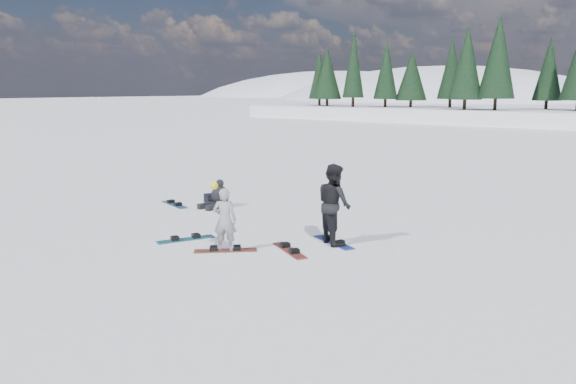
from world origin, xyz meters
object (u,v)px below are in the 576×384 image
Objects in this scene: gear_bag at (210,198)px; snowboard_loose_c at (174,205)px; snowboarder_woman at (225,219)px; seated_rider at (219,196)px; snowboard_loose_a at (186,239)px; snowboarder_man at (334,204)px; snowboard_loose_b at (290,251)px.

gear_bag is 0.30× the size of snowboard_loose_c.
seated_rider is at bearing -74.05° from snowboarder_woman.
snowboard_loose_c is at bearing -150.29° from seated_rider.
seated_rider is 4.16m from snowboard_loose_a.
snowboarder_man is at bearing -32.08° from snowboard_loose_a.
snowboard_loose_b is (-0.42, -1.27, -1.00)m from snowboarder_man.
gear_bag reaches higher than snowboard_loose_a.
gear_bag reaches higher than snowboard_loose_b.
snowboarder_man is 1.88× the size of seated_rider.
snowboard_loose_a is (2.29, -3.46, -0.33)m from seated_rider.
snowboard_loose_b is at bearing -48.54° from snowboard_loose_a.
snowboard_loose_b and snowboard_loose_c have the same top height.
snowboard_loose_b is (5.02, -2.58, -0.33)m from seated_rider.
snowboarder_man is at bearing -14.38° from gear_bag.
seated_rider reaches higher than snowboard_loose_a.
snowboard_loose_b is (2.73, 0.88, 0.00)m from snowboard_loose_a.
seated_rider is 1.59m from snowboard_loose_c.
snowboarder_woman is 5.23m from seated_rider.
gear_bag is at bearing 72.08° from snowboard_loose_c.
seated_rider is (-5.44, 1.31, -0.66)m from snowboarder_man.
snowboarder_man reaches higher than snowboarder_woman.
snowboard_loose_c is (-6.39, 1.84, 0.00)m from snowboard_loose_b.
seated_rider is 5.66m from snowboard_loose_b.
snowboard_loose_a is at bearing -51.25° from gear_bag.
snowboard_loose_a is at bearing -34.39° from snowboarder_woman.
snowboarder_man is 6.39m from gear_bag.
snowboarder_man is 1.35× the size of snowboard_loose_a.
gear_bag is (-4.51, 3.81, -0.64)m from snowboarder_woman.
gear_bag is at bearing -178.11° from snowboard_loose_b.
gear_bag is at bearing 14.16° from snowboarder_man.
seated_rider reaches higher than snowboard_loose_c.
snowboarder_man is at bearing 11.01° from snowboard_loose_c.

